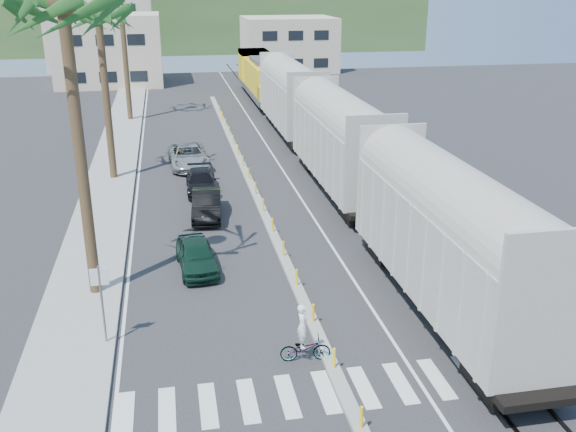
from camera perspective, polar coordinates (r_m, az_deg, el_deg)
The scene contains 15 objects.
ground at distance 22.09m, azimuth 3.41°, elevation -12.20°, with size 140.00×140.00×0.00m, color #28282B.
sidewalk at distance 44.77m, azimuth -15.21°, elevation 4.37°, with size 3.00×90.00×0.15m, color gray.
rails at distance 48.50m, azimuth 1.18°, elevation 6.24°, with size 1.56×100.00×0.06m.
median at distance 40.04m, azimuth -3.48°, elevation 3.22°, with size 0.45×60.00×0.85m.
crosswalk at distance 20.49m, azimuth 4.80°, elevation -15.13°, with size 14.00×2.20×0.01m, color silver.
lane_markings at distance 44.70m, azimuth -7.06°, elevation 4.82°, with size 9.42×90.00×0.01m.
freight_train at distance 42.88m, azimuth 2.65°, elevation 8.29°, with size 3.00×60.94×5.85m.
street_sign at distance 22.49m, azimuth -16.28°, elevation -6.66°, with size 0.60×0.08×3.00m.
buildings at distance 90.00m, azimuth -12.18°, elevation 15.17°, with size 38.00×27.00×10.00m.
hillside at distance 118.26m, azimuth -8.81°, elevation 17.32°, with size 80.00×20.00×12.00m, color #385628.
car_lead at distance 27.96m, azimuth -8.14°, elevation -3.49°, with size 1.87×4.02×1.33m, color #103021.
car_second at distance 33.99m, azimuth -7.24°, elevation 1.01°, with size 1.83×4.36×1.40m, color black.
car_third at distance 38.18m, azimuth -7.73°, elevation 3.04°, with size 1.79×4.29×1.24m, color black.
car_rear at distance 43.45m, azimuth -8.85°, elevation 5.28°, with size 2.74×5.44×1.48m, color #A5A8AB.
cyclist at distance 21.44m, azimuth 1.48°, elevation -11.21°, with size 0.89×1.77×2.07m.
Camera 1 is at (-4.71, -18.01, 11.89)m, focal length 40.00 mm.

